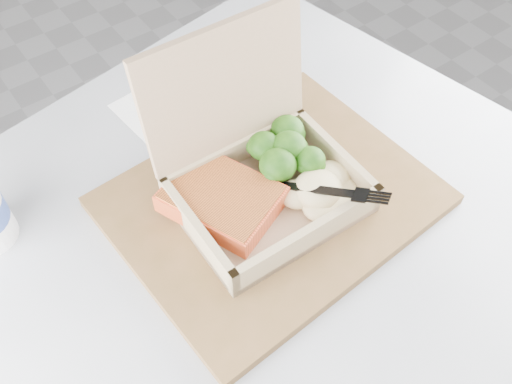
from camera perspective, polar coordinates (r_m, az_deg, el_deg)
floor at (r=1.49m, az=-0.19°, el=-10.09°), size 4.00×4.00×0.00m
cafe_table at (r=0.86m, az=1.74°, el=-12.09°), size 0.94×0.94×0.73m
serving_tray at (r=0.72m, az=1.55°, el=-0.88°), size 0.39×0.32×0.02m
takeout_container at (r=0.68m, az=-0.09°, el=2.92°), size 0.22×0.20×0.20m
salmon_fillet at (r=0.68m, az=-3.42°, el=-0.71°), size 0.14×0.16×0.03m
broccoli_pile at (r=0.72m, az=3.28°, el=3.88°), size 0.11×0.11×0.04m
mashed_potatoes at (r=0.69m, az=6.22°, el=0.28°), size 0.10×0.08×0.03m
plastic_fork at (r=0.68m, az=4.11°, el=0.82°), size 0.09×0.13×0.03m
receipt at (r=0.84m, az=-9.83°, el=7.13°), size 0.09×0.15×0.00m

